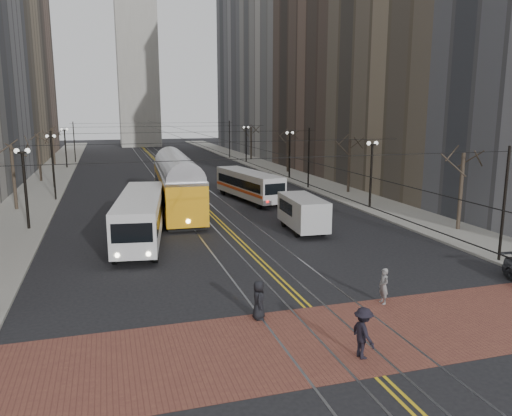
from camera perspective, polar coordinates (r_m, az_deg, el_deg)
ground at (r=23.24m, az=5.03°, el=-10.38°), size 260.00×260.00×0.00m
sidewalk_left at (r=65.94m, az=-22.63°, el=2.97°), size 5.00×140.00×0.15m
sidewalk_right at (r=69.53m, az=2.80°, el=4.21°), size 5.00×140.00×0.15m
crosswalk_band at (r=19.89m, az=9.43°, el=-14.34°), size 25.00×6.00×0.01m
streetcar_rails at (r=66.09m, az=-9.58°, el=3.64°), size 4.80×130.00×0.02m
centre_lines at (r=66.09m, az=-9.58°, el=3.64°), size 0.42×130.00×0.01m
building_left_far at (r=108.05m, az=-27.06°, el=16.12°), size 16.00×20.00×40.00m
building_right_mid at (r=74.58m, az=10.66°, el=17.54°), size 16.00×20.00×34.00m
building_right_midfar at (r=94.74m, az=6.07°, el=21.77°), size 20.00×20.00×52.00m
building_right_far at (r=111.82m, az=0.87°, el=17.09°), size 16.00×20.00×40.00m
lamp_posts at (r=49.78m, az=-7.28°, el=4.50°), size 27.60×57.20×5.60m
street_trees at (r=56.17m, az=-8.39°, el=5.23°), size 31.68×53.28×5.60m
trolley_wires at (r=55.66m, az=-8.36°, el=6.18°), size 25.96×120.00×6.60m
transit_bus at (r=33.51m, az=-13.02°, el=-1.14°), size 4.29×12.54×3.07m
streetcar at (r=42.65m, az=-8.98°, el=2.11°), size 3.77×16.19×3.79m
rear_bus at (r=47.40m, az=-0.83°, el=2.52°), size 3.99×10.78×2.75m
cargo_van at (r=35.46m, az=5.37°, el=-0.72°), size 2.46×5.69×2.47m
sedan_grey at (r=55.13m, az=1.29°, el=3.20°), size 2.40×5.15×1.71m
pedestrian_a at (r=20.86m, az=0.31°, el=-10.46°), size 0.69×0.90×1.64m
pedestrian_b at (r=23.14m, az=14.38°, el=-8.63°), size 0.39×0.59×1.62m
pedestrian_d at (r=18.19m, az=12.16°, el=-13.77°), size 0.77×1.23×1.83m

